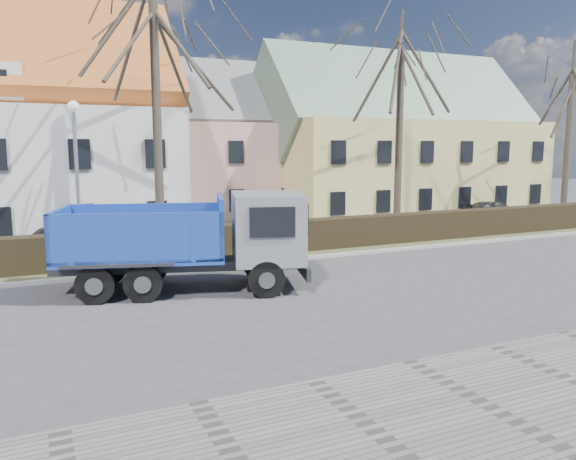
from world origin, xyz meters
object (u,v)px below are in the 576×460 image
parked_car_b (495,212)px  streetlight (78,184)px  dump_truck (176,241)px  parked_car_a (65,238)px  cart_frame (77,275)px

parked_car_b → streetlight: bearing=102.9°
dump_truck → parked_car_a: bearing=125.0°
streetlight → parked_car_b: 23.68m
dump_truck → parked_car_b: (20.99, 8.07, -0.95)m
dump_truck → cart_frame: dump_truck is taller
streetlight → parked_car_b: (23.37, 2.94, -2.47)m
streetlight → parked_car_b: bearing=7.2°
dump_truck → cart_frame: size_ratio=10.22×
dump_truck → streetlight: 5.85m
cart_frame → parked_car_b: 24.51m
cart_frame → parked_car_a: size_ratio=0.21×
cart_frame → parked_car_b: (23.75, 6.05, 0.25)m
streetlight → parked_car_a: streetlight is taller
dump_truck → parked_car_b: bearing=37.2°
parked_car_b → cart_frame: bearing=110.0°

